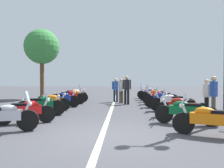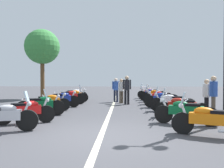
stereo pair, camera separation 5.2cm
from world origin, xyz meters
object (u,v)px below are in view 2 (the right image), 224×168
object	(u,v)px
motorcycle_right_row_2	(181,106)
bystander_3	(116,88)
motorcycle_left_row_2	(41,105)
roadside_tree_0	(42,47)
motorcycle_right_row_1	(185,111)
motorcycle_right_row_5	(160,97)
motorcycle_left_row_1	(26,111)
motorcycle_right_row_0	(210,120)
motorcycle_left_row_6	(73,95)
motorcycle_left_row_7	(74,94)
motorcycle_right_row_6	(157,95)
motorcycle_left_row_4	(62,99)
motorcycle_right_row_8	(150,93)
traffic_cone_0	(192,105)
motorcycle_right_row_3	(172,102)
bystander_1	(213,93)
bystander_4	(207,94)
motorcycle_left_row_0	(2,116)
motorcycle_left_row_3	(49,102)
motorcycle_right_row_7	(152,94)
motorcycle_left_row_5	(69,97)
bystander_2	(127,88)
bystander_0	(121,89)
motorcycle_right_row_4	(164,99)

from	to	relation	value
motorcycle_right_row_2	bystander_3	world-z (taller)	bystander_3
motorcycle_left_row_2	roadside_tree_0	size ratio (longest dim) A/B	0.35
motorcycle_right_row_1	motorcycle_right_row_5	xyz separation A→B (m)	(5.77, -0.09, 0.02)
motorcycle_left_row_1	bystander_3	xyz separation A→B (m)	(7.46, -2.90, 0.49)
motorcycle_right_row_0	motorcycle_left_row_6	bearing A→B (deg)	-34.96
motorcycle_left_row_1	motorcycle_left_row_7	distance (m)	8.65
motorcycle_right_row_6	roadside_tree_0	bearing A→B (deg)	2.08
motorcycle_left_row_4	motorcycle_right_row_8	bearing A→B (deg)	28.31
motorcycle_left_row_6	traffic_cone_0	xyz separation A→B (m)	(-3.82, -6.85, -0.16)
motorcycle_left_row_4	motorcycle_right_row_3	xyz separation A→B (m)	(-1.33, -5.68, 0.02)
bystander_1	bystander_4	xyz separation A→B (m)	(0.51, 0.09, -0.09)
motorcycle_left_row_0	motorcycle_left_row_2	bearing A→B (deg)	72.79
motorcycle_left_row_3	motorcycle_right_row_7	bearing A→B (deg)	23.41
motorcycle_left_row_2	motorcycle_right_row_1	xyz separation A→B (m)	(-1.45, -5.61, -0.01)
motorcycle_right_row_8	motorcycle_left_row_5	bearing A→B (deg)	55.83
motorcycle_left_row_4	motorcycle_right_row_5	xyz separation A→B (m)	(1.54, -5.60, 0.01)
motorcycle_right_row_1	bystander_4	world-z (taller)	bystander_4
motorcycle_left_row_7	roadside_tree_0	world-z (taller)	roadside_tree_0
motorcycle_left_row_4	bystander_2	xyz separation A→B (m)	(1.72, -3.59, 0.58)
motorcycle_right_row_8	bystander_0	xyz separation A→B (m)	(-3.36, 2.28, 0.46)
motorcycle_left_row_0	motorcycle_right_row_4	bearing A→B (deg)	29.68
motorcycle_left_row_1	motorcycle_right_row_1	xyz separation A→B (m)	(0.13, -5.54, -0.01)
roadside_tree_0	motorcycle_left_row_4	bearing A→B (deg)	-150.71
motorcycle_right_row_0	motorcycle_right_row_7	xyz separation A→B (m)	(10.13, 0.24, 0.00)
motorcycle_right_row_0	motorcycle_right_row_8	xyz separation A→B (m)	(11.54, 0.21, 0.00)
bystander_4	motorcycle_left_row_4	bearing A→B (deg)	-10.29
roadside_tree_0	motorcycle_right_row_3	bearing A→B (deg)	-128.05
motorcycle_left_row_1	motorcycle_right_row_2	world-z (taller)	motorcycle_right_row_2
motorcycle_left_row_5	bystander_1	size ratio (longest dim) A/B	1.19
motorcycle_left_row_6	motorcycle_right_row_5	bearing A→B (deg)	-26.31
motorcycle_left_row_2	bystander_1	size ratio (longest dim) A/B	1.15
motorcycle_right_row_0	bystander_3	size ratio (longest dim) A/B	1.23
motorcycle_left_row_1	roadside_tree_0	world-z (taller)	roadside_tree_0
motorcycle_left_row_5	bystander_1	xyz separation A→B (m)	(-4.09, -7.09, 0.52)
motorcycle_right_row_0	motorcycle_right_row_1	bearing A→B (deg)	-60.37
motorcycle_right_row_4	motorcycle_right_row_1	bearing A→B (deg)	105.23
motorcycle_right_row_0	bystander_2	size ratio (longest dim) A/B	1.13
motorcycle_left_row_7	roadside_tree_0	distance (m)	4.82
motorcycle_right_row_5	roadside_tree_0	distance (m)	10.27
motorcycle_left_row_5	bystander_0	world-z (taller)	bystander_0
motorcycle_right_row_4	motorcycle_right_row_6	bearing A→B (deg)	-75.75
motorcycle_left_row_1	bystander_4	xyz separation A→B (m)	(2.36, -7.07, 0.45)
motorcycle_left_row_2	motorcycle_right_row_4	distance (m)	6.31
motorcycle_left_row_7	motorcycle_right_row_1	distance (m)	10.29
motorcycle_right_row_1	bystander_4	xyz separation A→B (m)	(2.23, -1.53, 0.45)
motorcycle_left_row_7	motorcycle_right_row_7	distance (m)	5.76
motorcycle_right_row_1	motorcycle_left_row_7	bearing A→B (deg)	-37.41
motorcycle_left_row_1	bystander_2	xyz separation A→B (m)	(6.08, -3.62, 0.58)
motorcycle_left_row_4	motorcycle_right_row_8	xyz separation A→B (m)	(5.73, -5.52, 0.00)
roadside_tree_0	motorcycle_left_row_1	bearing A→B (deg)	-162.71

